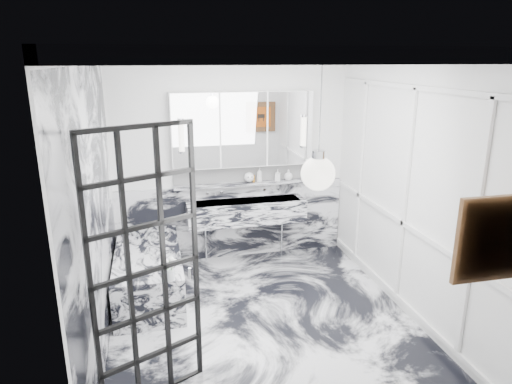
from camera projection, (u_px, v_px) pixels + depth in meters
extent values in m
plane|color=silver|center=(262.00, 321.00, 4.93)|extent=(3.60, 3.60, 0.00)
plane|color=white|center=(264.00, 51.00, 4.13)|extent=(3.60, 3.60, 0.00)
plane|color=white|center=(231.00, 160.00, 6.21)|extent=(3.60, 0.00, 3.60)
plane|color=white|center=(332.00, 281.00, 2.85)|extent=(3.60, 0.00, 3.60)
plane|color=white|center=(94.00, 209.00, 4.19)|extent=(0.00, 3.60, 3.60)
plane|color=white|center=(408.00, 188.00, 4.88)|extent=(0.00, 3.60, 3.60)
cube|color=silver|center=(233.00, 221.00, 6.44)|extent=(3.18, 0.05, 1.05)
cube|color=silver|center=(96.00, 215.00, 4.21)|extent=(0.02, 3.56, 2.68)
cube|color=white|center=(405.00, 197.00, 4.90)|extent=(0.03, 3.40, 2.30)
imported|color=#8C5919|center=(259.00, 175.00, 6.27)|extent=(0.10, 0.10, 0.20)
imported|color=#4C4C51|center=(278.00, 175.00, 6.33)|extent=(0.09, 0.09, 0.16)
imported|color=silver|center=(288.00, 175.00, 6.37)|extent=(0.16, 0.16, 0.15)
sphere|color=white|center=(249.00, 177.00, 6.24)|extent=(0.14, 0.14, 0.14)
cylinder|color=#8C5919|center=(254.00, 179.00, 6.27)|extent=(0.04, 0.04, 0.10)
cylinder|color=silver|center=(171.00, 275.00, 4.65)|extent=(0.08, 0.08, 0.12)
cube|color=#C54A14|center=(496.00, 239.00, 3.10)|extent=(0.51, 0.05, 0.51)
sphere|color=white|center=(318.00, 174.00, 3.30)|extent=(0.25, 0.25, 0.25)
cube|color=silver|center=(246.00, 211.00, 6.21)|extent=(1.60, 0.45, 0.30)
cube|color=silver|center=(243.00, 184.00, 6.26)|extent=(1.90, 0.14, 0.04)
cube|color=white|center=(242.00, 173.00, 6.28)|extent=(1.90, 0.03, 0.23)
cube|color=white|center=(243.00, 130.00, 6.06)|extent=(1.90, 0.16, 1.00)
cylinder|color=white|center=(181.00, 136.00, 5.80)|extent=(0.07, 0.07, 0.40)
cylinder|color=white|center=(304.00, 131.00, 6.16)|extent=(0.07, 0.07, 0.40)
cube|color=silver|center=(149.00, 273.00, 5.43)|extent=(0.75, 1.65, 0.55)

